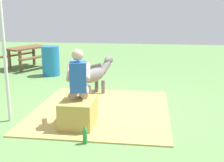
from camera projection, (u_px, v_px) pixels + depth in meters
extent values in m
plane|color=#608C4C|center=(107.00, 108.00, 6.09)|extent=(24.00, 24.00, 0.00)
cube|color=tan|center=(101.00, 110.00, 5.92)|extent=(2.97, 2.69, 0.02)
cube|color=tan|center=(79.00, 113.00, 5.08)|extent=(0.73, 0.56, 0.48)
cylinder|color=#D8AD8C|center=(74.00, 92.00, 5.25)|extent=(0.42, 0.22, 0.14)
cylinder|color=#D8AD8C|center=(75.00, 105.00, 5.51)|extent=(0.11, 0.11, 0.48)
cube|color=black|center=(75.00, 115.00, 5.56)|extent=(0.24, 0.14, 0.06)
cylinder|color=#D8AD8C|center=(85.00, 92.00, 5.26)|extent=(0.42, 0.22, 0.14)
cylinder|color=#D8AD8C|center=(85.00, 105.00, 5.53)|extent=(0.11, 0.11, 0.48)
cube|color=black|center=(86.00, 115.00, 5.58)|extent=(0.24, 0.14, 0.06)
cube|color=#2659B2|center=(78.00, 77.00, 4.98)|extent=(0.35, 0.33, 0.52)
cylinder|color=#D8AD8C|center=(70.00, 72.00, 5.13)|extent=(0.51, 0.19, 0.26)
cylinder|color=#D8AD8C|center=(88.00, 72.00, 5.15)|extent=(0.51, 0.19, 0.26)
sphere|color=#D8AD8C|center=(78.00, 55.00, 4.89)|extent=(0.20, 0.20, 0.20)
ellipsoid|color=slate|center=(93.00, 75.00, 6.79)|extent=(0.90, 0.64, 0.34)
cylinder|color=slate|center=(97.00, 86.00, 7.15)|extent=(0.09, 0.09, 0.35)
cylinder|color=slate|center=(103.00, 87.00, 7.04)|extent=(0.09, 0.09, 0.35)
cylinder|color=slate|center=(82.00, 91.00, 6.69)|extent=(0.09, 0.09, 0.35)
cylinder|color=slate|center=(89.00, 93.00, 6.59)|extent=(0.09, 0.09, 0.35)
cylinder|color=slate|center=(105.00, 67.00, 7.17)|extent=(0.41, 0.32, 0.33)
ellipsoid|color=slate|center=(109.00, 60.00, 7.28)|extent=(0.36, 0.28, 0.20)
cube|color=#3A3838|center=(93.00, 67.00, 6.74)|extent=(0.57, 0.31, 0.08)
cylinder|color=#3A3838|center=(80.00, 81.00, 6.41)|extent=(0.07, 0.07, 0.30)
cylinder|color=#268C3F|center=(85.00, 137.00, 4.43)|extent=(0.07, 0.07, 0.23)
cone|color=#268C3F|center=(85.00, 128.00, 4.40)|extent=(0.06, 0.06, 0.06)
cylinder|color=#1E72B2|center=(51.00, 61.00, 9.03)|extent=(0.54, 0.54, 0.91)
cylinder|color=silver|center=(5.00, 62.00, 5.11)|extent=(0.06, 0.06, 2.21)
cube|color=brown|center=(27.00, 48.00, 10.11)|extent=(1.66, 1.27, 0.06)
cube|color=brown|center=(17.00, 54.00, 10.45)|extent=(1.46, 0.85, 0.05)
cube|color=brown|center=(38.00, 57.00, 9.89)|extent=(1.46, 0.85, 0.05)
cube|color=brown|center=(20.00, 61.00, 9.60)|extent=(0.08, 0.08, 0.69)
cube|color=brown|center=(9.00, 60.00, 9.89)|extent=(0.08, 0.08, 0.69)
cube|color=brown|center=(45.00, 57.00, 10.50)|extent=(0.08, 0.08, 0.69)
cube|color=brown|center=(34.00, 56.00, 10.79)|extent=(0.08, 0.08, 0.69)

